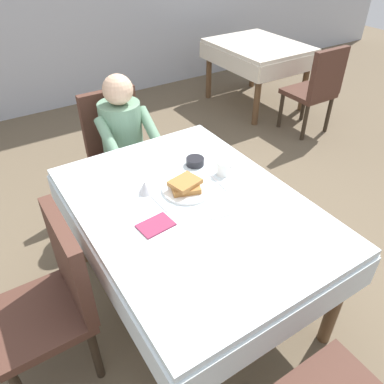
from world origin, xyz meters
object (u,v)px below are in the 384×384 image
(knife_right_of_plate, at_px, (217,181))
(background_chair_empty, at_px, (317,86))
(cup_coffee, at_px, (223,168))
(fork_left_of_plate, at_px, (159,203))
(diner_person, at_px, (124,136))
(bowl_butter, at_px, (195,161))
(spoon_near_edge, at_px, (225,215))
(background_table_far, at_px, (258,54))
(breakfast_stack, at_px, (185,185))
(plate_breakfast, at_px, (187,189))
(dining_table_main, at_px, (192,217))
(chair_diner, at_px, (118,144))
(syrup_pitcher, at_px, (145,187))
(chair_left_side, at_px, (55,294))

(knife_right_of_plate, distance_m, background_chair_empty, 2.33)
(cup_coffee, relative_size, knife_right_of_plate, 0.56)
(fork_left_of_plate, bearing_deg, diner_person, -16.62)
(cup_coffee, bearing_deg, background_chair_empty, 27.50)
(bowl_butter, xyz_separation_m, spoon_near_edge, (-0.14, -0.49, -0.02))
(fork_left_of_plate, bearing_deg, background_table_far, -54.10)
(breakfast_stack, xyz_separation_m, spoon_near_edge, (0.06, -0.29, -0.04))
(plate_breakfast, height_order, breakfast_stack, breakfast_stack)
(dining_table_main, xyz_separation_m, background_table_far, (2.29, 2.13, -0.03))
(breakfast_stack, distance_m, background_table_far, 3.02)
(background_chair_empty, bearing_deg, cup_coffee, -152.50)
(cup_coffee, relative_size, fork_left_of_plate, 0.63)
(bowl_butter, height_order, fork_left_of_plate, bowl_butter)
(dining_table_main, xyz_separation_m, background_chair_empty, (2.29, 1.18, -0.12))
(dining_table_main, bearing_deg, breakfast_stack, 74.66)
(dining_table_main, height_order, cup_coffee, cup_coffee)
(plate_breakfast, distance_m, fork_left_of_plate, 0.19)
(diner_person, height_order, background_table_far, diner_person)
(diner_person, xyz_separation_m, background_table_far, (2.23, 1.11, -0.05))
(chair_diner, height_order, cup_coffee, chair_diner)
(fork_left_of_plate, distance_m, spoon_near_edge, 0.36)
(breakfast_stack, relative_size, spoon_near_edge, 1.26)
(chair_diner, bearing_deg, syrup_pitcher, 76.71)
(chair_diner, distance_m, knife_right_of_plate, 1.10)
(chair_left_side, relative_size, breakfast_stack, 4.92)
(chair_left_side, relative_size, syrup_pitcher, 11.62)
(dining_table_main, bearing_deg, knife_right_of_plate, 23.07)
(breakfast_stack, distance_m, background_chair_empty, 2.50)
(breakfast_stack, relative_size, bowl_butter, 1.72)
(dining_table_main, distance_m, background_chair_empty, 2.58)
(background_table_far, bearing_deg, background_chair_empty, -90.00)
(breakfast_stack, bearing_deg, knife_right_of_plate, -5.22)
(plate_breakfast, xyz_separation_m, background_table_far, (2.24, 2.00, -0.13))
(syrup_pitcher, bearing_deg, breakfast_stack, -28.63)
(breakfast_stack, distance_m, cup_coffee, 0.28)
(breakfast_stack, bearing_deg, plate_breakfast, 5.17)
(chair_diner, bearing_deg, cup_coffee, 103.52)
(bowl_butter, bearing_deg, breakfast_stack, -134.26)
(dining_table_main, distance_m, cup_coffee, 0.37)
(syrup_pitcher, distance_m, background_chair_empty, 2.64)
(diner_person, height_order, knife_right_of_plate, diner_person)
(chair_left_side, relative_size, plate_breakfast, 3.32)
(cup_coffee, xyz_separation_m, background_chair_empty, (1.98, 1.03, -0.25))
(dining_table_main, bearing_deg, spoon_near_edge, -61.58)
(cup_coffee, xyz_separation_m, background_table_far, (1.98, 1.98, -0.16))
(chair_diner, distance_m, chair_left_side, 1.44)
(plate_breakfast, xyz_separation_m, breakfast_stack, (-0.01, -0.00, 0.04))
(chair_left_side, distance_m, fork_left_of_plate, 0.67)
(fork_left_of_plate, distance_m, background_table_far, 3.17)
(bowl_butter, relative_size, background_chair_empty, 0.12)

